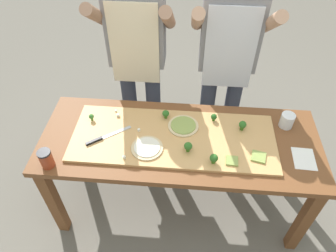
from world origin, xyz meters
TOP-DOWN VIEW (x-y plane):
  - ground_plane at (0.00, 0.00)m, footprint 8.00×8.00m
  - prep_table at (0.00, 0.00)m, footprint 1.78×0.69m
  - cutting_board at (-0.04, 0.00)m, footprint 1.28×0.49m
  - chefs_knife at (-0.49, -0.05)m, footprint 0.26×0.20m
  - pizza_whole_white_garlic at (-0.19, -0.11)m, footprint 0.20×0.20m
  - pizza_whole_pesto_green at (0.02, 0.10)m, footprint 0.20×0.20m
  - pizza_slice_near_right at (0.32, -0.17)m, footprint 0.07×0.07m
  - pizza_slice_center at (0.47, -0.12)m, footprint 0.10×0.10m
  - broccoli_floret_front_right at (0.21, -0.19)m, footprint 0.05×0.05m
  - broccoli_floret_back_mid at (0.39, 0.10)m, footprint 0.05×0.05m
  - broccoli_floret_front_left at (-0.11, 0.17)m, footprint 0.05×0.05m
  - broccoli_floret_front_mid at (0.05, -0.11)m, footprint 0.05×0.05m
  - broccoli_floret_back_left at (0.21, 0.17)m, footprint 0.04×0.04m
  - broccoli_floret_center_left at (-0.59, 0.10)m, footprint 0.03×0.03m
  - cheese_crumble_a at (-0.32, -0.20)m, footprint 0.02×0.02m
  - cheese_crumble_b at (-0.27, 0.03)m, footprint 0.02×0.02m
  - cheese_crumble_c at (-0.43, 0.16)m, footprint 0.02×0.02m
  - cheese_crumble_d at (-0.45, 0.20)m, footprint 0.01×0.01m
  - flour_cup at (0.69, 0.18)m, footprint 0.09×0.09m
  - sauce_jar at (-0.76, -0.27)m, footprint 0.08×0.08m
  - recipe_note at (0.75, -0.10)m, footprint 0.14×0.17m
  - cook_left at (-0.35, 0.62)m, footprint 0.54×0.39m
  - cook_right at (0.30, 0.62)m, footprint 0.54×0.39m

SIDE VIEW (x-z plane):
  - ground_plane at x=0.00m, z-range 0.00..0.00m
  - prep_table at x=0.00m, z-range 0.27..1.02m
  - recipe_note at x=0.75m, z-range 0.75..0.75m
  - cutting_board at x=-0.04m, z-range 0.75..0.77m
  - chefs_knife at x=-0.49m, z-range 0.77..0.78m
  - pizza_slice_near_right at x=0.32m, z-range 0.77..0.78m
  - pizza_slice_center at x=0.47m, z-range 0.77..0.78m
  - cheese_crumble_d at x=-0.45m, z-range 0.77..0.78m
  - pizza_whole_pesto_green at x=0.02m, z-range 0.77..0.78m
  - pizza_whole_white_garlic at x=-0.19m, z-range 0.77..0.78m
  - cheese_crumble_b at x=-0.27m, z-range 0.77..0.78m
  - cheese_crumble_a at x=-0.32m, z-range 0.77..0.79m
  - cheese_crumble_c at x=-0.43m, z-range 0.77..0.79m
  - flour_cup at x=0.69m, z-range 0.74..0.84m
  - broccoli_floret_center_left at x=-0.59m, z-range 0.77..0.82m
  - broccoli_floret_back_left at x=0.21m, z-range 0.77..0.82m
  - broccoli_floret_front_left at x=-0.11m, z-range 0.77..0.84m
  - broccoli_floret_front_right at x=0.21m, z-range 0.77..0.84m
  - broccoli_floret_front_mid at x=0.05m, z-range 0.77..0.84m
  - sauce_jar at x=-0.76m, z-range 0.75..0.87m
  - broccoli_floret_back_mid at x=0.39m, z-range 0.78..0.84m
  - cook_left at x=-0.35m, z-range 0.16..1.83m
  - cook_right at x=0.30m, z-range 0.16..1.83m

